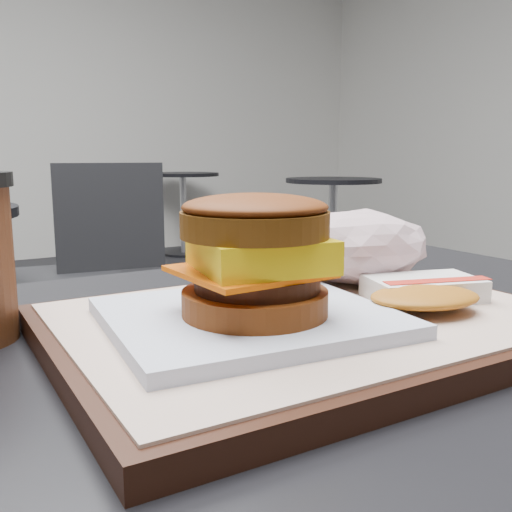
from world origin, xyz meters
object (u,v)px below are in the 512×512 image
at_px(serving_tray, 310,324).
at_px(crumpled_wrapper, 353,246).
at_px(breakfast_sandwich, 253,271).
at_px(hash_brown, 424,292).
at_px(neighbor_chair, 79,265).

distance_m(serving_tray, crumpled_wrapper, 0.13).
xyz_separation_m(breakfast_sandwich, hash_brown, (0.15, -0.02, -0.03)).
relative_size(breakfast_sandwich, neighbor_chair, 0.23).
xyz_separation_m(hash_brown, crumpled_wrapper, (0.01, 0.10, 0.02)).
xyz_separation_m(breakfast_sandwich, crumpled_wrapper, (0.15, 0.08, -0.01)).
distance_m(serving_tray, breakfast_sandwich, 0.08).
bearing_deg(serving_tray, neighbor_chair, 82.51).
bearing_deg(neighbor_chair, hash_brown, -94.54).
height_order(serving_tray, breakfast_sandwich, breakfast_sandwich).
relative_size(serving_tray, hash_brown, 2.92).
height_order(hash_brown, crumpled_wrapper, crumpled_wrapper).
bearing_deg(crumpled_wrapper, breakfast_sandwich, -152.75).
relative_size(breakfast_sandwich, hash_brown, 1.57).
height_order(breakfast_sandwich, neighbor_chair, breakfast_sandwich).
bearing_deg(hash_brown, crumpled_wrapper, 85.92).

